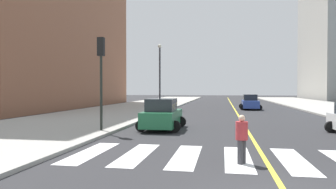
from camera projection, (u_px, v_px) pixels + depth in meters
sidewalk_kerb_west at (104, 114)px, 28.32m from camera, size 10.00×120.00×0.15m
crosswalk_paint at (265, 159)px, 10.44m from camera, size 13.50×4.00×0.01m
lane_divider_paint at (232, 105)px, 45.88m from camera, size 0.16×80.00×0.01m
low_rise_brick_west at (32, 10)px, 41.04m from camera, size 16.00×32.00×25.94m
car_blue_nearest at (250, 102)px, 35.66m from camera, size 2.48×3.95×1.76m
car_green_second at (162, 115)px, 18.15m from camera, size 2.56×4.09×1.82m
traffic_light_far_corner at (101, 65)px, 16.64m from camera, size 0.36×0.41×5.03m
pedestrian_crossing at (242, 137)px, 9.80m from camera, size 0.39×0.39×1.57m
street_lamp at (160, 70)px, 35.94m from camera, size 0.44×0.44×7.47m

